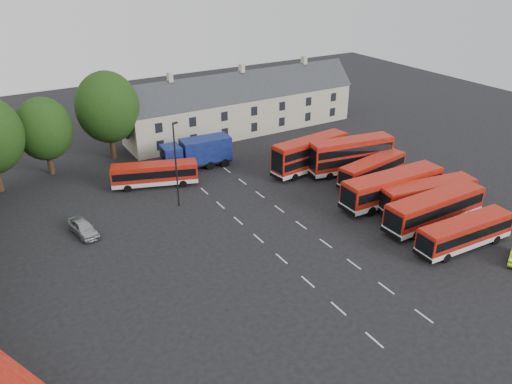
{
  "coord_description": "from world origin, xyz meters",
  "views": [
    {
      "loc": [
        -21.11,
        -33.0,
        25.1
      ],
      "look_at": [
        2.67,
        6.95,
        2.2
      ],
      "focal_mm": 35.0,
      "sensor_mm": 36.0,
      "label": 1
    }
  ],
  "objects_px": {
    "bus_dd_south": "(351,154)",
    "silver_car": "(83,228)",
    "bus_row_a": "(465,231)",
    "lamppost": "(176,163)",
    "box_truck": "(198,152)"
  },
  "relations": [
    {
      "from": "bus_row_a",
      "to": "box_truck",
      "type": "xyz_separation_m",
      "value": [
        -13.2,
        29.58,
        0.4
      ]
    },
    {
      "from": "bus_dd_south",
      "to": "silver_car",
      "type": "relative_size",
      "value": 2.5
    },
    {
      "from": "box_truck",
      "to": "lamppost",
      "type": "relative_size",
      "value": 0.94
    },
    {
      "from": "bus_row_a",
      "to": "silver_car",
      "type": "xyz_separation_m",
      "value": [
        -29.6,
        20.37,
        -0.98
      ]
    },
    {
      "from": "silver_car",
      "to": "box_truck",
      "type": "bearing_deg",
      "value": 19.65
    },
    {
      "from": "bus_row_a",
      "to": "lamppost",
      "type": "distance_m",
      "value": 28.89
    },
    {
      "from": "bus_dd_south",
      "to": "silver_car",
      "type": "bearing_deg",
      "value": -173.79
    },
    {
      "from": "bus_row_a",
      "to": "box_truck",
      "type": "bearing_deg",
      "value": 116.75
    },
    {
      "from": "bus_row_a",
      "to": "silver_car",
      "type": "height_order",
      "value": "bus_row_a"
    },
    {
      "from": "box_truck",
      "to": "silver_car",
      "type": "distance_m",
      "value": 18.86
    },
    {
      "from": "bus_row_a",
      "to": "bus_dd_south",
      "type": "relative_size",
      "value": 0.94
    },
    {
      "from": "bus_row_a",
      "to": "lamppost",
      "type": "height_order",
      "value": "lamppost"
    },
    {
      "from": "bus_dd_south",
      "to": "silver_car",
      "type": "height_order",
      "value": "bus_dd_south"
    },
    {
      "from": "lamppost",
      "to": "bus_dd_south",
      "type": "bearing_deg",
      "value": -6.67
    },
    {
      "from": "box_truck",
      "to": "bus_dd_south",
      "type": "bearing_deg",
      "value": -30.82
    }
  ]
}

